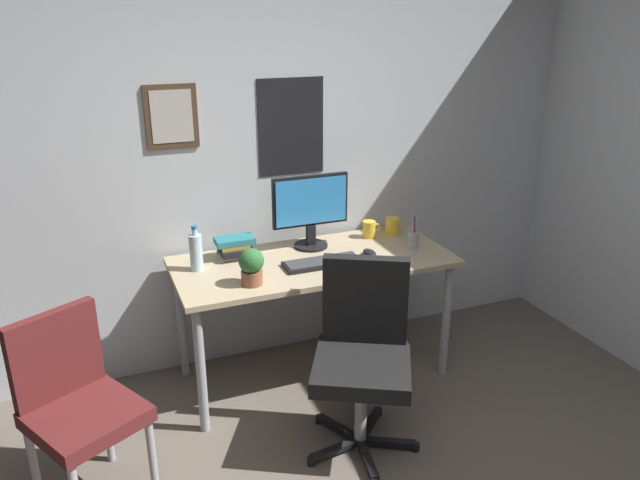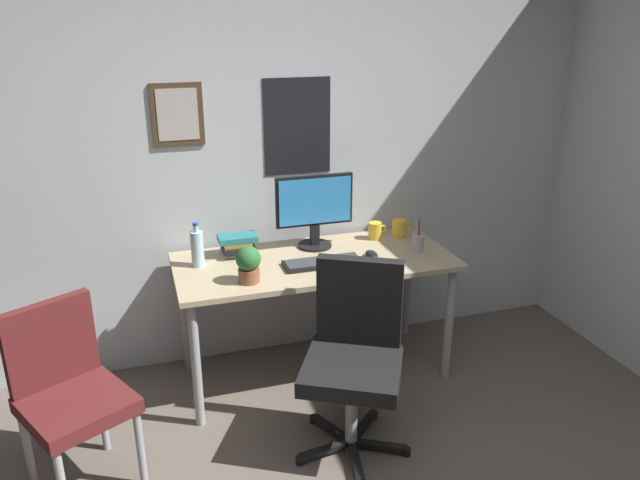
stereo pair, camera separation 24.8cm
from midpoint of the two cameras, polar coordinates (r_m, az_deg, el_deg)
The scene contains 13 objects.
wall_back at distance 3.63m, azimuth -4.43°, elevation 8.31°, with size 4.40×0.10×2.60m.
desk at distance 3.50m, azimuth 1.54°, elevation -3.04°, with size 1.57×0.69×0.75m.
office_chair at distance 3.04m, azimuth 5.65°, elevation -10.04°, with size 0.62×0.62×0.95m.
side_chair at distance 2.97m, azimuth -20.09°, elevation -12.76°, with size 0.57×0.57×0.88m.
monitor at distance 3.57m, azimuth 1.47°, elevation 2.97°, with size 0.46×0.20×0.43m.
keyboard at distance 3.39m, azimuth 2.31°, elevation -2.14°, with size 0.43×0.15×0.03m.
computer_mouse at distance 3.51m, azimuth 6.83°, elevation -1.37°, with size 0.06×0.11×0.04m.
water_bottle at distance 3.38m, azimuth -9.27°, elevation -0.77°, with size 0.07×0.07×0.25m.
coffee_mug_near at distance 3.86m, azimuth 9.23°, elevation 1.11°, with size 0.13×0.09×0.10m.
coffee_mug_far at distance 3.79m, azimuth 7.03°, elevation 0.85°, with size 0.12×0.08×0.10m.
potted_plant at distance 3.15m, azimuth -4.43°, elevation -2.20°, with size 0.13×0.13×0.20m.
pen_cup at distance 3.64m, azimuth 11.00°, elevation -0.17°, with size 0.07×0.07×0.20m.
book_stack_left at distance 3.52m, azimuth -5.63°, elevation -0.50°, with size 0.22×0.16×0.12m.
Camera 2 is at (-0.67, -1.35, 2.07)m, focal length 34.49 mm.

